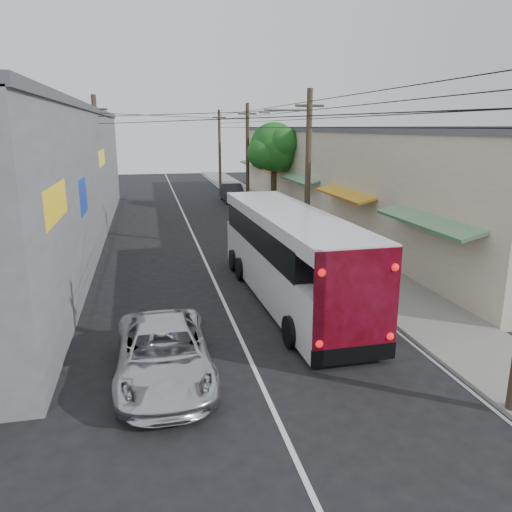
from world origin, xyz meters
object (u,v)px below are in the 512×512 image
Objects in this scene: parked_car_far at (232,193)px; pedestrian_near at (295,224)px; pedestrian_far at (317,224)px; parked_car_mid at (246,203)px; parked_suv at (287,234)px; coach_bus at (288,254)px; jeepney at (164,353)px.

pedestrian_near reaches higher than parked_car_far.
parked_car_mid is at bearing -89.24° from pedestrian_far.
parked_car_far is at bearing 85.32° from parked_car_mid.
pedestrian_far is (2.07, 1.22, 0.22)m from parked_suv.
coach_bus is 2.52× the size of parked_car_far.
pedestrian_near is (3.01, 9.23, -0.76)m from coach_bus.
parked_suv is at bearing 61.82° from jeepney.
parked_suv is 1.59m from pedestrian_near.
parked_suv is 3.06× the size of pedestrian_far.
parked_car_far is at bearing 89.31° from parked_suv.
coach_bus is at bearing -101.24° from parked_car_mid.
jeepney is 14.86m from parked_suv.
jeepney is 16.43m from pedestrian_near.
pedestrian_far is at bearing 63.08° from coach_bus.
parked_suv reaches higher than jeepney.
parked_suv is 17.35m from parked_car_far.
jeepney is 1.20× the size of parked_car_mid.
pedestrian_far is at bearing 29.77° from parked_suv.
jeepney is at bearing -103.07° from parked_car_far.
parked_car_far is at bearing 83.29° from coach_bus.
parked_car_far is (2.21, 25.22, -0.96)m from coach_bus.
parked_car_mid is 0.92× the size of parked_car_far.
coach_bus is 2.24× the size of parked_suv.
pedestrian_near is (0.80, -15.99, 0.21)m from parked_car_far.
parked_car_far is at bearing -103.86° from pedestrian_near.
parked_car_far is (0.00, 17.35, 0.01)m from parked_suv.
coach_bus is 2.28× the size of jeepney.
parked_suv is at bearing -94.68° from parked_car_mid.
pedestrian_far is (2.07, -16.13, 0.21)m from parked_car_far.
pedestrian_far reaches higher than jeepney.
parked_car_mid reaches higher than jeepney.
coach_bus reaches higher than pedestrian_near.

